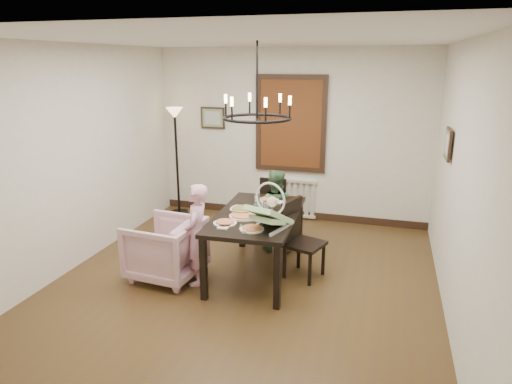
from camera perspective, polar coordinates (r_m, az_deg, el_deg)
The scene contains 17 objects.
room_shell at distance 5.50m, azimuth -0.29°, elevation 3.66°, with size 4.51×5.00×2.81m.
dining_table at distance 5.59m, azimuth 0.13°, elevation -3.55°, with size 1.02×1.73×0.79m.
chair_far at distance 6.74m, azimuth 1.79°, elevation -2.34°, with size 0.40×0.40×0.91m, color black, non-canonical shape.
chair_right at distance 5.61m, azimuth 6.12°, elevation -5.94°, with size 0.43×0.43×0.97m, color black, non-canonical shape.
armchair at distance 5.72m, azimuth -11.24°, elevation -6.97°, with size 0.80×0.82×0.74m, color beige.
elderly_woman at distance 5.47m, azimuth -7.39°, elevation -6.34°, with size 0.37×0.24×1.02m, color #E3A0BA.
seated_man at distance 6.37m, azimuth 2.27°, elevation -3.18°, with size 0.47×0.36×0.96m, color #41663D.
baby_bouncer at distance 5.02m, azimuth 1.64°, elevation -2.65°, with size 0.40×0.55×0.36m, color #B8E9A1, non-canonical shape.
salad_bowl at distance 5.58m, azimuth -1.89°, elevation -2.25°, with size 0.31×0.31×0.08m, color white.
pizza_platter at distance 5.44m, azimuth -1.50°, elevation -2.94°, with size 0.36×0.36×0.04m, color tan.
drinking_glass at distance 5.59m, azimuth 1.24°, elevation -1.84°, with size 0.07×0.07×0.14m, color silver.
window_blinds at distance 7.46m, azimuth 4.35°, elevation 8.48°, with size 1.00×0.03×1.40m, color brown.
radiator at distance 7.75m, azimuth 4.19°, elevation -0.70°, with size 0.92×0.12×0.62m, color silver, non-canonical shape.
picture_back at distance 7.86m, azimuth -5.42°, elevation 9.21°, with size 0.42×0.03×0.36m, color black.
picture_right at distance 5.79m, azimuth 22.88°, elevation 5.55°, with size 0.42×0.03×0.36m, color black.
floor_lamp at distance 7.92m, azimuth -9.84°, elevation 3.58°, with size 0.30×0.30×1.80m, color black, non-canonical shape.
chandelier at distance 5.30m, azimuth 0.14°, elevation 9.22°, with size 0.80×0.80×0.04m, color black.
Camera 1 is at (1.54, -4.78, 2.59)m, focal length 32.00 mm.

